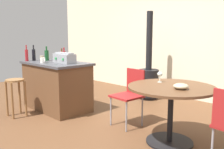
{
  "coord_description": "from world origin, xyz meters",
  "views": [
    {
      "loc": [
        3.0,
        -2.62,
        1.39
      ],
      "look_at": [
        0.4,
        -0.02,
        0.79
      ],
      "focal_mm": 39.28,
      "sensor_mm": 36.0,
      "label": 1
    }
  ],
  "objects_px": {
    "wooden_stool": "(16,90)",
    "cup_2": "(43,60)",
    "cup_1": "(57,58)",
    "bottle_2": "(34,55)",
    "wine_glass": "(160,75)",
    "kitchen_island": "(57,86)",
    "toolbox": "(64,58)",
    "bottle_0": "(62,56)",
    "bottle_3": "(47,55)",
    "cup_0": "(42,59)",
    "wood_stove": "(148,78)",
    "folding_chair_near": "(130,92)",
    "dining_table": "(171,100)",
    "bottle_4": "(27,55)",
    "bottle_1": "(64,56)",
    "serving_bowl": "(181,86)"
  },
  "relations": [
    {
      "from": "folding_chair_near",
      "to": "bottle_3",
      "type": "xyz_separation_m",
      "value": [
        -1.89,
        -0.3,
        0.48
      ]
    },
    {
      "from": "folding_chair_near",
      "to": "wine_glass",
      "type": "bearing_deg",
      "value": -0.39
    },
    {
      "from": "cup_1",
      "to": "wine_glass",
      "type": "xyz_separation_m",
      "value": [
        2.42,
        0.08,
        -0.08
      ]
    },
    {
      "from": "bottle_4",
      "to": "cup_2",
      "type": "height_order",
      "value": "bottle_4"
    },
    {
      "from": "kitchen_island",
      "to": "folding_chair_near",
      "type": "xyz_separation_m",
      "value": [
        1.52,
        0.33,
        0.07
      ]
    },
    {
      "from": "toolbox",
      "to": "bottle_0",
      "type": "height_order",
      "value": "bottle_0"
    },
    {
      "from": "dining_table",
      "to": "cup_1",
      "type": "bearing_deg",
      "value": 179.2
    },
    {
      "from": "kitchen_island",
      "to": "bottle_4",
      "type": "bearing_deg",
      "value": -152.42
    },
    {
      "from": "wooden_stool",
      "to": "cup_2",
      "type": "bearing_deg",
      "value": 79.14
    },
    {
      "from": "cup_1",
      "to": "cup_2",
      "type": "distance_m",
      "value": 0.59
    },
    {
      "from": "toolbox",
      "to": "cup_1",
      "type": "distance_m",
      "value": 0.64
    },
    {
      "from": "folding_chair_near",
      "to": "bottle_0",
      "type": "xyz_separation_m",
      "value": [
        -1.69,
        -0.09,
        0.47
      ]
    },
    {
      "from": "dining_table",
      "to": "cup_0",
      "type": "relative_size",
      "value": 10.04
    },
    {
      "from": "cup_1",
      "to": "cup_2",
      "type": "xyz_separation_m",
      "value": [
        0.33,
        -0.49,
        0.0
      ]
    },
    {
      "from": "dining_table",
      "to": "bottle_2",
      "type": "distance_m",
      "value": 2.93
    },
    {
      "from": "cup_0",
      "to": "bottle_1",
      "type": "bearing_deg",
      "value": 51.03
    },
    {
      "from": "bottle_3",
      "to": "cup_2",
      "type": "distance_m",
      "value": 0.44
    },
    {
      "from": "bottle_2",
      "to": "cup_1",
      "type": "distance_m",
      "value": 0.44
    },
    {
      "from": "kitchen_island",
      "to": "toolbox",
      "type": "xyz_separation_m",
      "value": [
        0.24,
        0.03,
        0.53
      ]
    },
    {
      "from": "dining_table",
      "to": "serving_bowl",
      "type": "xyz_separation_m",
      "value": [
        0.17,
        -0.07,
        0.21
      ]
    },
    {
      "from": "folding_chair_near",
      "to": "bottle_4",
      "type": "relative_size",
      "value": 2.81
    },
    {
      "from": "folding_chair_near",
      "to": "cup_0",
      "type": "height_order",
      "value": "cup_0"
    },
    {
      "from": "wooden_stool",
      "to": "bottle_1",
      "type": "distance_m",
      "value": 1.08
    },
    {
      "from": "bottle_1",
      "to": "bottle_2",
      "type": "height_order",
      "value": "bottle_2"
    },
    {
      "from": "dining_table",
      "to": "bottle_1",
      "type": "xyz_separation_m",
      "value": [
        -2.35,
        -0.01,
        0.41
      ]
    },
    {
      "from": "cup_1",
      "to": "serving_bowl",
      "type": "bearing_deg",
      "value": -2.12
    },
    {
      "from": "bottle_2",
      "to": "wine_glass",
      "type": "height_order",
      "value": "bottle_2"
    },
    {
      "from": "bottle_0",
      "to": "bottle_3",
      "type": "relative_size",
      "value": 0.86
    },
    {
      "from": "bottle_3",
      "to": "cup_2",
      "type": "relative_size",
      "value": 2.28
    },
    {
      "from": "kitchen_island",
      "to": "cup_1",
      "type": "bearing_deg",
      "value": 145.65
    },
    {
      "from": "bottle_3",
      "to": "cup_1",
      "type": "bearing_deg",
      "value": 87.29
    },
    {
      "from": "wooden_stool",
      "to": "cup_1",
      "type": "height_order",
      "value": "cup_1"
    },
    {
      "from": "wood_stove",
      "to": "bottle_2",
      "type": "relative_size",
      "value": 6.19
    },
    {
      "from": "wooden_stool",
      "to": "wine_glass",
      "type": "xyz_separation_m",
      "value": [
        2.19,
        1.06,
        0.4
      ]
    },
    {
      "from": "kitchen_island",
      "to": "wooden_stool",
      "type": "xyz_separation_m",
      "value": [
        -0.13,
        -0.73,
        0.01
      ]
    },
    {
      "from": "wooden_stool",
      "to": "bottle_0",
      "type": "distance_m",
      "value": 1.11
    },
    {
      "from": "cup_0",
      "to": "cup_2",
      "type": "xyz_separation_m",
      "value": [
        0.26,
        -0.13,
        -0.01
      ]
    },
    {
      "from": "bottle_3",
      "to": "cup_2",
      "type": "bearing_deg",
      "value": -39.41
    },
    {
      "from": "bottle_1",
      "to": "cup_0",
      "type": "bearing_deg",
      "value": -128.97
    },
    {
      "from": "toolbox",
      "to": "bottle_4",
      "type": "relative_size",
      "value": 1.44
    },
    {
      "from": "serving_bowl",
      "to": "bottle_2",
      "type": "bearing_deg",
      "value": -174.63
    },
    {
      "from": "folding_chair_near",
      "to": "bottle_4",
      "type": "bearing_deg",
      "value": -163.28
    },
    {
      "from": "dining_table",
      "to": "bottle_4",
      "type": "distance_m",
      "value": 2.95
    },
    {
      "from": "wooden_stool",
      "to": "cup_0",
      "type": "height_order",
      "value": "cup_0"
    },
    {
      "from": "serving_bowl",
      "to": "bottle_1",
      "type": "bearing_deg",
      "value": 178.58
    },
    {
      "from": "bottle_4",
      "to": "wood_stove",
      "type": "bearing_deg",
      "value": 57.89
    },
    {
      "from": "cup_1",
      "to": "cup_2",
      "type": "height_order",
      "value": "cup_2"
    },
    {
      "from": "bottle_2",
      "to": "wine_glass",
      "type": "relative_size",
      "value": 2.11
    },
    {
      "from": "kitchen_island",
      "to": "toolbox",
      "type": "relative_size",
      "value": 3.02
    },
    {
      "from": "bottle_3",
      "to": "cup_1",
      "type": "height_order",
      "value": "bottle_3"
    }
  ]
}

